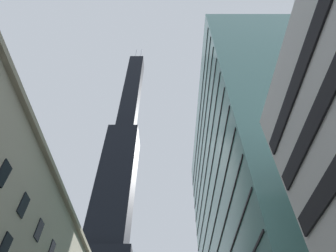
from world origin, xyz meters
name	(u,v)px	position (x,y,z in m)	size (l,w,h in m)	color
dark_skyscraper	(111,211)	(-21.86, 99.86, 68.87)	(23.85, 23.85, 227.42)	black
glass_office_midrise	(257,209)	(19.67, 33.51, 28.88)	(17.45, 49.38, 57.77)	slate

